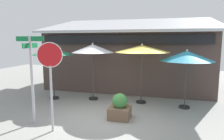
{
  "coord_description": "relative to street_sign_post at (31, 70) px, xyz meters",
  "views": [
    {
      "loc": [
        2.19,
        -7.04,
        2.82
      ],
      "look_at": [
        -0.01,
        1.2,
        1.6
      ],
      "focal_mm": 33.05,
      "sensor_mm": 36.0,
      "label": 1
    }
  ],
  "objects": [
    {
      "name": "sidewalk_planter",
      "position": [
        2.74,
        1.2,
        -1.45
      ],
      "size": [
        0.76,
        0.76,
        0.93
      ],
      "color": "brown",
      "rests_on": "ground"
    },
    {
      "name": "patio_umbrella_forest_green_left",
      "position": [
        -0.92,
        2.89,
        0.43
      ],
      "size": [
        1.97,
        1.97,
        2.53
      ],
      "color": "black",
      "rests_on": "ground"
    },
    {
      "name": "ground_plane",
      "position": [
        2.14,
        1.2,
        -1.9
      ],
      "size": [
        28.0,
        28.0,
        0.1
      ],
      "primitive_type": "cube",
      "color": "gray"
    },
    {
      "name": "patio_umbrella_ivory_center",
      "position": [
        0.96,
        3.29,
        0.58
      ],
      "size": [
        1.98,
        1.98,
        2.72
      ],
      "color": "black",
      "rests_on": "ground"
    },
    {
      "name": "patio_umbrella_mustard_right",
      "position": [
        3.26,
        3.3,
        0.6
      ],
      "size": [
        2.42,
        2.42,
        2.69
      ],
      "color": "black",
      "rests_on": "ground"
    },
    {
      "name": "cafe_building",
      "position": [
        2.1,
        6.64,
        -0.13
      ],
      "size": [
        9.68,
        5.14,
        4.33
      ],
      "color": "#473833",
      "rests_on": "ground"
    },
    {
      "name": "street_sign_post",
      "position": [
        0.0,
        0.0,
        0.0
      ],
      "size": [
        0.99,
        0.93,
        2.98
      ],
      "color": "#A8AAB2",
      "rests_on": "ground"
    },
    {
      "name": "patio_umbrella_teal_far_right",
      "position": [
        5.12,
        3.06,
        0.33
      ],
      "size": [
        2.16,
        2.16,
        2.47
      ],
      "color": "black",
      "rests_on": "ground"
    },
    {
      "name": "stop_sign",
      "position": [
        0.95,
        -0.38,
        0.09
      ],
      "size": [
        0.72,
        0.29,
        2.78
      ],
      "color": "#A8AAB2",
      "rests_on": "ground"
    }
  ]
}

